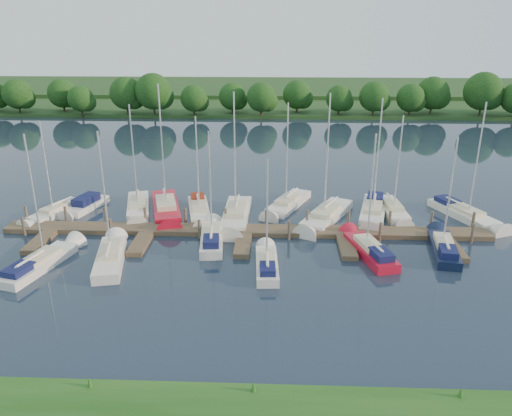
{
  "coord_description": "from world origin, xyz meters",
  "views": [
    {
      "loc": [
        2.45,
        -29.98,
        16.36
      ],
      "look_at": [
        0.9,
        8.0,
        2.2
      ],
      "focal_mm": 35.0,
      "sensor_mm": 36.0,
      "label": 1
    }
  ],
  "objects_px": {
    "dock": "(245,234)",
    "sailboat_n_0": "(55,213)",
    "motorboat": "(86,206)",
    "sailboat_n_5": "(236,217)",
    "sailboat_s_2": "(212,239)"
  },
  "relations": [
    {
      "from": "motorboat",
      "to": "sailboat_n_5",
      "type": "xyz_separation_m",
      "value": [
        14.21,
        -2.11,
        -0.06
      ]
    },
    {
      "from": "sailboat_s_2",
      "to": "sailboat_n_0",
      "type": "bearing_deg",
      "value": 154.71
    },
    {
      "from": "motorboat",
      "to": "sailboat_s_2",
      "type": "bearing_deg",
      "value": 167.25
    },
    {
      "from": "dock",
      "to": "sailboat_n_5",
      "type": "bearing_deg",
      "value": 105.85
    },
    {
      "from": "sailboat_n_0",
      "to": "dock",
      "type": "bearing_deg",
      "value": -171.44
    },
    {
      "from": "sailboat_n_5",
      "to": "sailboat_s_2",
      "type": "relative_size",
      "value": 1.26
    },
    {
      "from": "dock",
      "to": "sailboat_n_0",
      "type": "distance_m",
      "value": 17.74
    },
    {
      "from": "motorboat",
      "to": "sailboat_n_5",
      "type": "bearing_deg",
      "value": -172.44
    },
    {
      "from": "dock",
      "to": "sailboat_s_2",
      "type": "height_order",
      "value": "sailboat_s_2"
    },
    {
      "from": "dock",
      "to": "sailboat_s_2",
      "type": "relative_size",
      "value": 4.33
    },
    {
      "from": "sailboat_n_5",
      "to": "dock",
      "type": "bearing_deg",
      "value": 106.82
    },
    {
      "from": "dock",
      "to": "sailboat_n_0",
      "type": "relative_size",
      "value": 4.47
    },
    {
      "from": "dock",
      "to": "sailboat_n_0",
      "type": "bearing_deg",
      "value": 167.55
    },
    {
      "from": "sailboat_n_0",
      "to": "sailboat_n_5",
      "type": "relative_size",
      "value": 0.77
    },
    {
      "from": "sailboat_n_0",
      "to": "sailboat_n_5",
      "type": "xyz_separation_m",
      "value": [
        16.35,
        -0.4,
        0.01
      ]
    }
  ]
}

